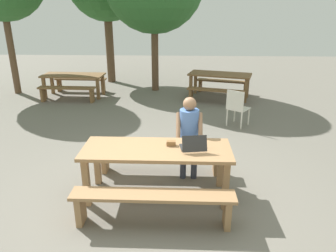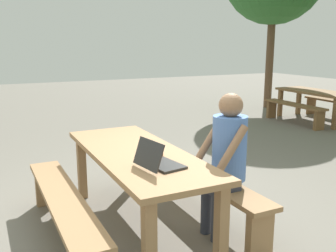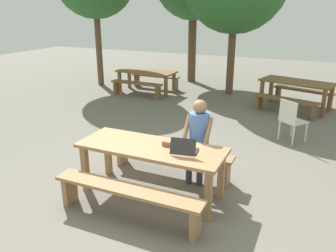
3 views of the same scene
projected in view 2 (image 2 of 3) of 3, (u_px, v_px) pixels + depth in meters
ground_plane at (139, 227)px, 3.77m from camera, size 30.00×30.00×0.00m
picnic_table_front at (137, 162)px, 3.63m from camera, size 2.16×0.81×0.78m
bench_near at (63, 206)px, 3.39m from camera, size 2.11×0.30×0.47m
bench_far at (201, 181)px, 4.00m from camera, size 2.11×0.30×0.47m
laptop at (158, 161)px, 3.12m from camera, size 0.40×0.36×0.24m
small_pouch at (156, 152)px, 3.46m from camera, size 0.13×0.08×0.07m
person_seated at (226, 153)px, 3.47m from camera, size 0.42×0.41×1.35m
picnic_table_rear at (316, 95)px, 8.77m from camera, size 1.93×0.85×0.71m
bench_rear_south at (294, 109)px, 8.56m from camera, size 1.72×0.35×0.45m
bench_rear_north at (335, 105)px, 9.08m from camera, size 1.72×0.35×0.45m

